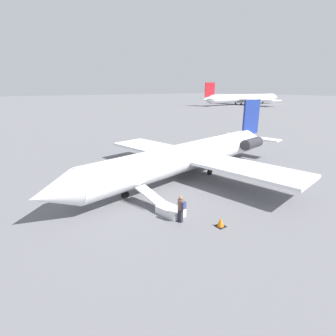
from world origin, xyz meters
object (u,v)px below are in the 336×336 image
object	(u,v)px
boarding_stairs	(166,207)
passenger	(181,207)
airplane_main	(193,155)
airplane_far_right	(243,98)

from	to	relation	value
boarding_stairs	passenger	world-z (taller)	passenger
airplane_main	boarding_stairs	distance (m)	8.47
boarding_stairs	passenger	size ratio (longest dim) A/B	2.37
airplane_main	boarding_stairs	size ratio (longest dim) A/B	6.75
airplane_main	boarding_stairs	xyz separation A→B (m)	(6.74, 4.87, -1.63)
airplane_main	boarding_stairs	world-z (taller)	airplane_main
airplane_far_right	boarding_stairs	world-z (taller)	airplane_far_right
airplane_far_right	passenger	world-z (taller)	airplane_far_right
airplane_main	airplane_far_right	distance (m)	117.02
airplane_main	airplane_far_right	xyz separation A→B (m)	(-95.43, -67.71, 1.08)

